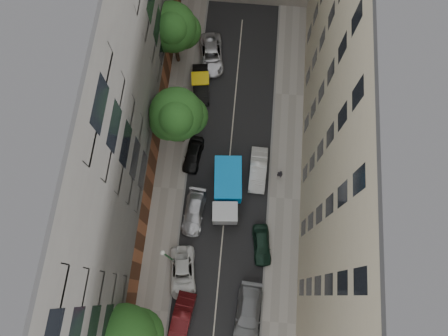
# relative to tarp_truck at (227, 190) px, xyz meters

# --- Properties ---
(ground) EXTENTS (120.00, 120.00, 0.00)m
(ground) POSITION_rel_tarp_truck_xyz_m (-0.06, 0.02, -1.53)
(ground) COLOR #4C4C49
(ground) RESTS_ON ground
(road_surface) EXTENTS (8.00, 44.00, 0.02)m
(road_surface) POSITION_rel_tarp_truck_xyz_m (-0.06, 0.02, -1.52)
(road_surface) COLOR black
(road_surface) RESTS_ON ground
(sidewalk_left) EXTENTS (3.00, 44.00, 0.15)m
(sidewalk_left) POSITION_rel_tarp_truck_xyz_m (-5.56, 0.02, -1.45)
(sidewalk_left) COLOR gray
(sidewalk_left) RESTS_ON ground
(sidewalk_right) EXTENTS (3.00, 44.00, 0.15)m
(sidewalk_right) POSITION_rel_tarp_truck_xyz_m (5.44, 0.02, -1.45)
(sidewalk_right) COLOR gray
(sidewalk_right) RESTS_ON ground
(building_left) EXTENTS (8.00, 44.00, 20.00)m
(building_left) POSITION_rel_tarp_truck_xyz_m (-11.06, 0.02, 8.47)
(building_left) COLOR #4E4B49
(building_left) RESTS_ON ground
(building_right) EXTENTS (8.00, 44.00, 20.00)m
(building_right) POSITION_rel_tarp_truck_xyz_m (10.94, 0.02, 8.47)
(building_right) COLOR tan
(building_right) RESTS_ON ground
(tarp_truck) EXTENTS (2.80, 6.16, 2.77)m
(tarp_truck) POSITION_rel_tarp_truck_xyz_m (0.00, 0.00, 0.00)
(tarp_truck) COLOR black
(tarp_truck) RESTS_ON ground
(car_left_1) EXTENTS (2.14, 4.60, 1.46)m
(car_left_1) POSITION_rel_tarp_truck_xyz_m (-2.86, -11.38, -0.80)
(car_left_1) COLOR #4E0F12
(car_left_1) RESTS_ON ground
(car_left_2) EXTENTS (2.84, 4.95, 1.30)m
(car_left_2) POSITION_rel_tarp_truck_xyz_m (-3.24, -7.63, -0.87)
(car_left_2) COLOR silver
(car_left_2) RESTS_ON ground
(car_left_3) EXTENTS (2.13, 4.62, 1.31)m
(car_left_3) POSITION_rel_tarp_truck_xyz_m (-2.86, -2.18, -0.87)
(car_left_3) COLOR #B8B9BD
(car_left_3) RESTS_ON ground
(car_left_4) EXTENTS (1.99, 3.96, 1.29)m
(car_left_4) POSITION_rel_tarp_truck_xyz_m (-3.58, 3.42, -0.88)
(car_left_4) COLOR black
(car_left_4) RESTS_ON ground
(car_left_5) EXTENTS (2.20, 4.69, 1.49)m
(car_left_5) POSITION_rel_tarp_truck_xyz_m (-3.66, 11.02, -0.78)
(car_left_5) COLOR black
(car_left_5) RESTS_ON ground
(car_left_6) EXTENTS (3.15, 5.49, 1.44)m
(car_left_6) POSITION_rel_tarp_truck_xyz_m (-2.95, 14.62, -0.81)
(car_left_6) COLOR silver
(car_left_6) RESTS_ON ground
(car_right_1) EXTENTS (2.39, 5.31, 1.51)m
(car_right_1) POSITION_rel_tarp_truck_xyz_m (2.74, -10.48, -0.77)
(car_right_1) COLOR slate
(car_right_1) RESTS_ON ground
(car_right_2) EXTENTS (2.04, 3.96, 1.29)m
(car_right_2) POSITION_rel_tarp_truck_xyz_m (3.54, -4.58, -0.88)
(car_right_2) COLOR black
(car_right_2) RESTS_ON ground
(car_right_3) EXTENTS (1.60, 4.49, 1.47)m
(car_right_3) POSITION_rel_tarp_truck_xyz_m (2.74, 2.43, -0.79)
(car_right_3) COLOR silver
(car_right_3) RESTS_ON ground
(tree_mid) EXTENTS (4.98, 4.66, 8.47)m
(tree_mid) POSITION_rel_tarp_truck_xyz_m (-4.71, 4.91, 4.35)
(tree_mid) COLOR #382619
(tree_mid) RESTS_ON sidewalk_left
(tree_far) EXTENTS (4.97, 4.65, 7.91)m
(tree_far) POSITION_rel_tarp_truck_xyz_m (-6.33, 13.91, 3.89)
(tree_far) COLOR #382619
(tree_far) RESTS_ON sidewalk_left
(lamp_post) EXTENTS (0.36, 0.36, 6.86)m
(lamp_post) POSITION_rel_tarp_truck_xyz_m (-4.26, -6.62, 2.81)
(lamp_post) COLOR #1C6329
(lamp_post) RESTS_ON sidewalk_left
(pedestrian) EXTENTS (0.62, 0.48, 1.50)m
(pedestrian) POSITION_rel_tarp_truck_xyz_m (4.81, 2.14, -0.62)
(pedestrian) COLOR black
(pedestrian) RESTS_ON sidewalk_right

